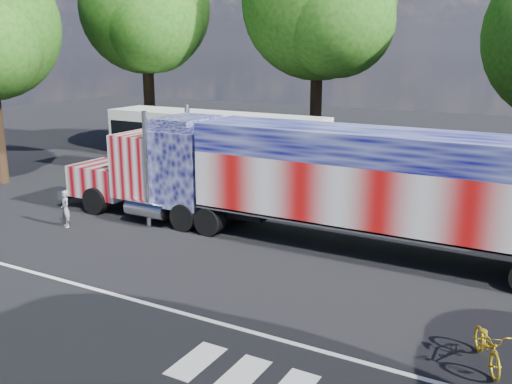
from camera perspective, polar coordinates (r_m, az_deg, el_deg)
The scene contains 8 objects.
ground at distance 18.61m, azimuth -4.56°, elevation -7.69°, with size 100.00×100.00×0.00m, color black.
lane_markings at distance 14.92m, azimuth -7.18°, elevation -13.59°, with size 30.00×2.67×0.01m.
semi_truck at distance 20.38m, azimuth 6.15°, elevation 1.20°, with size 21.53×3.40×4.59m.
coach_bus at distance 30.36m, azimuth -4.17°, elevation 4.63°, with size 12.35×2.87×3.59m.
woman at distance 23.76m, azimuth -18.53°, elevation -1.61°, with size 0.54×0.35×1.48m, color slate.
bicycle at distance 14.18m, azimuth 22.17°, elevation -14.02°, with size 0.64×1.83×0.96m, color gold.
tree_n_mid at distance 34.53m, azimuth 6.47°, elevation 18.21°, with size 9.28×8.83×13.83m.
tree_nw_a at distance 37.31m, azimuth -10.91°, elevation 17.53°, with size 8.39×7.99×13.27m.
Camera 1 is at (9.68, -14.29, 6.96)m, focal length 40.00 mm.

